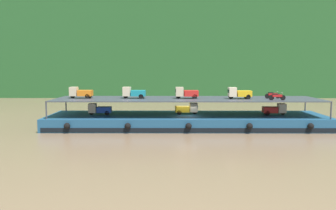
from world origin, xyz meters
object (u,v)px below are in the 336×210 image
at_px(motorcycle_upper_centre, 273,95).
at_px(mini_truck_lower_aft, 187,109).
at_px(mini_truck_upper_mid, 134,93).
at_px(mini_truck_upper_fore, 186,93).
at_px(motorcycle_upper_port, 277,96).
at_px(mini_truck_lower_stern, 100,109).
at_px(mini_truck_lower_mid, 275,109).
at_px(cargo_barge, 187,121).
at_px(mini_truck_upper_bow, 239,93).
at_px(mini_truck_upper_stern, 81,93).

bearing_deg(motorcycle_upper_centre, mini_truck_lower_aft, 176.84).
bearing_deg(mini_truck_upper_mid, mini_truck_upper_fore, -1.55).
bearing_deg(motorcycle_upper_port, mini_truck_lower_stern, 173.92).
bearing_deg(mini_truck_lower_aft, mini_truck_lower_mid, -3.09).
height_order(cargo_barge, mini_truck_lower_aft, mini_truck_lower_aft).
bearing_deg(mini_truck_lower_aft, mini_truck_lower_stern, -176.65).
bearing_deg(mini_truck_upper_mid, motorcycle_upper_port, -8.20).
bearing_deg(mini_truck_upper_bow, mini_truck_upper_stern, 177.72).
distance_m(mini_truck_lower_aft, motorcycle_upper_centre, 10.50).
relative_size(mini_truck_lower_stern, motorcycle_upper_centre, 1.46).
height_order(cargo_barge, mini_truck_upper_mid, mini_truck_upper_mid).
relative_size(cargo_barge, motorcycle_upper_centre, 17.53).
bearing_deg(mini_truck_upper_bow, mini_truck_upper_mid, 177.13).
height_order(mini_truck_lower_stern, mini_truck_upper_stern, mini_truck_upper_stern).
relative_size(mini_truck_lower_mid, mini_truck_upper_fore, 1.00).
xyz_separation_m(mini_truck_lower_aft, mini_truck_upper_bow, (6.20, -1.08, 2.00)).
bearing_deg(motorcycle_upper_centre, mini_truck_upper_fore, -179.75).
height_order(mini_truck_lower_stern, mini_truck_lower_aft, same).
height_order(mini_truck_upper_stern, mini_truck_upper_mid, same).
distance_m(mini_truck_lower_stern, mini_truck_lower_aft, 10.64).
xyz_separation_m(mini_truck_upper_bow, motorcycle_upper_centre, (4.13, 0.51, -0.26)).
bearing_deg(mini_truck_lower_aft, mini_truck_upper_fore, -97.79).
relative_size(mini_truck_lower_aft, motorcycle_upper_port, 1.47).
bearing_deg(mini_truck_upper_fore, mini_truck_upper_mid, 178.45).
height_order(mini_truck_lower_stern, mini_truck_upper_mid, mini_truck_upper_mid).
distance_m(mini_truck_upper_mid, motorcycle_upper_centre, 16.81).
relative_size(mini_truck_lower_stern, mini_truck_upper_fore, 1.00).
bearing_deg(mini_truck_upper_fore, mini_truck_upper_stern, 178.67).
xyz_separation_m(mini_truck_lower_mid, motorcycle_upper_port, (-0.46, -2.27, 1.74)).
distance_m(mini_truck_lower_aft, mini_truck_upper_mid, 6.79).
xyz_separation_m(mini_truck_lower_aft, mini_truck_lower_mid, (10.64, -0.57, 0.00)).
height_order(mini_truck_lower_stern, motorcycle_upper_centre, motorcycle_upper_centre).
relative_size(mini_truck_lower_mid, motorcycle_upper_centre, 1.46).
xyz_separation_m(motorcycle_upper_port, motorcycle_upper_centre, (0.16, 2.27, 0.00)).
xyz_separation_m(cargo_barge, mini_truck_upper_stern, (-12.92, 0.28, 3.44)).
height_order(mini_truck_lower_stern, motorcycle_upper_port, motorcycle_upper_port).
xyz_separation_m(mini_truck_lower_stern, mini_truck_lower_mid, (21.26, 0.05, 0.00)).
distance_m(mini_truck_lower_mid, motorcycle_upper_centre, 1.77).
bearing_deg(mini_truck_upper_stern, mini_truck_upper_bow, -2.28).
bearing_deg(mini_truck_lower_stern, motorcycle_upper_port, -6.08).
distance_m(mini_truck_lower_stern, mini_truck_upper_mid, 4.61).
distance_m(mini_truck_lower_aft, mini_truck_upper_stern, 13.11).
bearing_deg(cargo_barge, mini_truck_lower_aft, 87.25).
bearing_deg(mini_truck_upper_stern, cargo_barge, -1.25).
height_order(mini_truck_upper_mid, mini_truck_upper_fore, same).
relative_size(mini_truck_lower_stern, mini_truck_upper_bow, 1.00).
xyz_separation_m(mini_truck_upper_stern, motorcycle_upper_centre, (23.29, -0.25, -0.26)).
relative_size(mini_truck_upper_stern, motorcycle_upper_port, 1.45).
bearing_deg(mini_truck_lower_mid, mini_truck_upper_mid, 179.56).
relative_size(mini_truck_lower_mid, mini_truck_upper_mid, 1.00).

